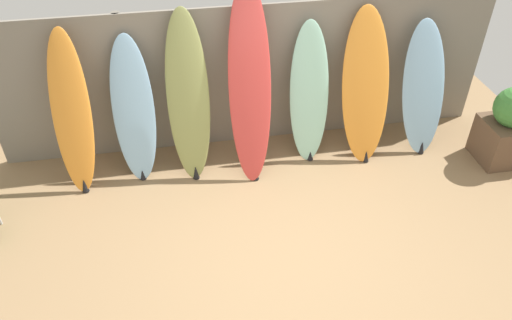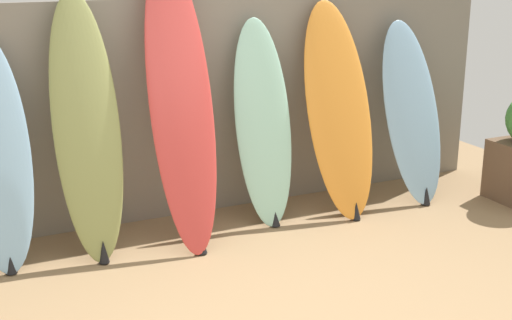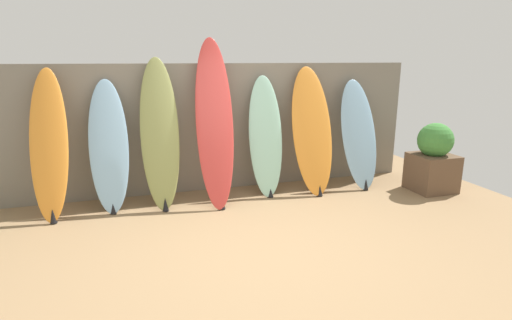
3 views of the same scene
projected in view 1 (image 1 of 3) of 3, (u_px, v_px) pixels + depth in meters
name	position (u px, v px, depth m)	size (l,w,h in m)	color
ground	(282.00, 249.00, 5.07)	(7.68, 7.68, 0.00)	#8E704C
fence_back	(248.00, 77.00, 6.08)	(6.08, 0.11, 1.80)	gray
surfboard_orange_0	(72.00, 115.00, 5.46)	(0.46, 0.71, 1.77)	orange
surfboard_skyblue_1	(134.00, 111.00, 5.66)	(0.48, 0.62, 1.62)	#8CB7D6
surfboard_olive_2	(188.00, 98.00, 5.61)	(0.51, 0.71, 1.90)	olive
surfboard_red_3	(250.00, 86.00, 5.58)	(0.57, 0.93, 2.15)	#D13D38
surfboard_seafoam_4	(309.00, 94.00, 5.93)	(0.53, 0.62, 1.64)	#9ED6BC
surfboard_orange_5	(365.00, 87.00, 5.93)	(0.64, 0.83, 1.77)	orange
surfboard_skyblue_6	(423.00, 89.00, 6.09)	(0.57, 0.68, 1.57)	#8CB7D6
planter_box	(508.00, 127.00, 5.99)	(0.57, 0.55, 0.99)	brown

